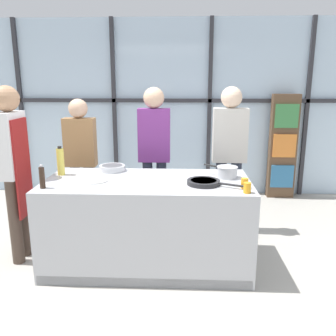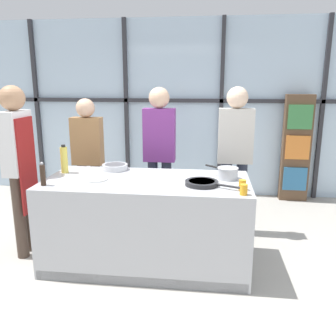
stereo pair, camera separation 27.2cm
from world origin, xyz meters
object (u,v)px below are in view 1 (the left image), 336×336
object	(u,v)px
spectator_center_left	(154,148)
spectator_center_right	(229,150)
frying_pan	(204,182)
pepper_grinder	(42,177)
white_plate	(95,181)
saucepan	(227,172)
juice_glass_near	(247,188)
spectator_far_left	(81,155)
oil_bottle	(61,161)
mixing_bowl	(112,168)
chef	(13,161)
juice_glass_far	(245,183)

from	to	relation	value
spectator_center_left	spectator_center_right	xyz separation A→B (m)	(0.91, -0.00, -0.01)
frying_pan	pepper_grinder	xyz separation A→B (m)	(-1.47, -0.18, 0.08)
spectator_center_right	white_plate	xyz separation A→B (m)	(-1.41, -0.95, -0.14)
frying_pan	saucepan	bearing A→B (deg)	46.57
juice_glass_near	spectator_far_left	bearing A→B (deg)	145.29
frying_pan	pepper_grinder	size ratio (longest dim) A/B	2.38
saucepan	pepper_grinder	bearing A→B (deg)	-165.70
spectator_center_right	white_plate	bearing A→B (deg)	33.93
frying_pan	oil_bottle	xyz separation A→B (m)	(-1.46, 0.29, 0.12)
mixing_bowl	frying_pan	bearing A→B (deg)	-26.36
white_plate	juice_glass_near	size ratio (longest dim) A/B	2.62
spectator_center_left	mixing_bowl	size ratio (longest dim) A/B	6.41
saucepan	chef	bearing A→B (deg)	-177.70
spectator_center_right	mixing_bowl	distance (m)	1.43
saucepan	mixing_bowl	bearing A→B (deg)	169.43
frying_pan	pepper_grinder	distance (m)	1.49
mixing_bowl	pepper_grinder	size ratio (longest dim) A/B	1.24
spectator_center_right	white_plate	size ratio (longest dim) A/B	7.29
spectator_center_left	oil_bottle	bearing A→B (deg)	38.38
chef	saucepan	world-z (taller)	chef
saucepan	mixing_bowl	world-z (taller)	saucepan
spectator_center_left	saucepan	size ratio (longest dim) A/B	5.39
juice_glass_near	spectator_center_right	bearing A→B (deg)	90.05
spectator_far_left	spectator_center_left	xyz separation A→B (m)	(0.91, 0.00, 0.09)
mixing_bowl	chef	bearing A→B (deg)	-161.50
frying_pan	oil_bottle	world-z (taller)	oil_bottle
chef	pepper_grinder	size ratio (longest dim) A/B	8.06
chef	spectator_center_right	xyz separation A→B (m)	(2.26, 0.85, -0.02)
saucepan	oil_bottle	distance (m)	1.71
spectator_far_left	oil_bottle	bearing A→B (deg)	89.91
white_plate	mixing_bowl	xyz separation A→B (m)	(0.09, 0.41, 0.03)
white_plate	oil_bottle	size ratio (longest dim) A/B	0.81
spectator_center_left	juice_glass_near	distance (m)	1.56
spectator_center_right	mixing_bowl	bearing A→B (deg)	22.00
spectator_center_left	mixing_bowl	xyz separation A→B (m)	(-0.42, -0.54, -0.12)
white_plate	juice_glass_far	world-z (taller)	juice_glass_far
mixing_bowl	juice_glass_near	size ratio (longest dim) A/B	2.97
spectator_far_left	oil_bottle	xyz separation A→B (m)	(-0.00, -0.72, 0.08)
frying_pan	spectator_center_right	bearing A→B (deg)	70.64
spectator_far_left	spectator_center_right	distance (m)	1.82
pepper_grinder	chef	bearing A→B (deg)	140.39
spectator_center_right	pepper_grinder	world-z (taller)	spectator_center_right
chef	juice_glass_far	xyz separation A→B (m)	(2.26, -0.27, -0.12)
frying_pan	mixing_bowl	size ratio (longest dim) A/B	1.92
spectator_center_right	juice_glass_far	world-z (taller)	spectator_center_right
mixing_bowl	oil_bottle	world-z (taller)	oil_bottle
pepper_grinder	juice_glass_near	bearing A→B (deg)	-1.99
pepper_grinder	mixing_bowl	bearing A→B (deg)	52.62
frying_pan	pepper_grinder	world-z (taller)	pepper_grinder
chef	spectator_center_left	distance (m)	1.59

